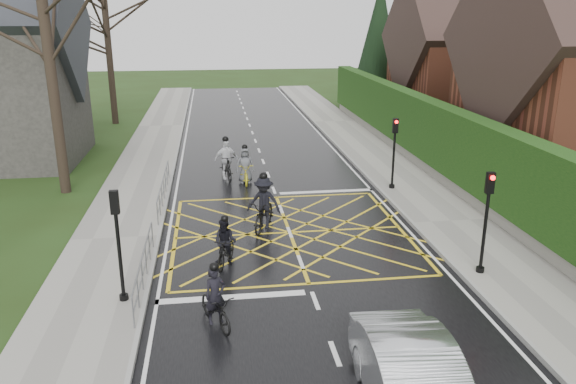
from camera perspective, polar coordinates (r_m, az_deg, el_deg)
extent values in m
plane|color=#1F3110|center=(19.99, 0.17, -4.14)|extent=(120.00, 120.00, 0.00)
cube|color=black|center=(19.98, 0.17, -4.13)|extent=(9.00, 80.00, 0.01)
cube|color=gray|center=(21.57, 16.18, -2.98)|extent=(3.00, 80.00, 0.15)
cube|color=gray|center=(20.08, -17.10, -4.63)|extent=(3.00, 80.00, 0.15)
cube|color=slate|center=(27.40, 14.64, 2.15)|extent=(0.50, 38.00, 0.70)
cube|color=black|center=(27.00, 14.93, 5.73)|extent=(0.90, 38.00, 2.80)
cube|color=brown|center=(40.52, 17.88, 10.64)|extent=(9.00, 8.00, 6.00)
cube|color=#31221D|center=(40.31, 18.28, 14.72)|extent=(9.80, 8.80, 8.80)
cylinder|color=black|center=(46.82, 8.93, 9.16)|extent=(0.50, 0.50, 1.20)
cone|color=black|center=(46.38, 9.20, 14.54)|extent=(4.60, 4.60, 10.00)
cylinder|color=black|center=(25.27, -23.04, 11.96)|extent=(0.44, 0.44, 11.00)
cylinder|color=black|center=(33.23, -21.39, 14.10)|extent=(0.44, 0.44, 12.00)
cylinder|color=black|center=(40.99, -17.75, 13.54)|extent=(0.44, 0.44, 10.00)
cylinder|color=slate|center=(16.34, -14.52, -6.13)|extent=(0.05, 5.00, 0.05)
cylinder|color=slate|center=(16.52, -14.40, -7.56)|extent=(0.04, 5.00, 0.04)
cylinder|color=slate|center=(14.34, -15.44, -11.99)|extent=(0.04, 0.04, 1.00)
cylinder|color=slate|center=(18.82, -13.60, -4.46)|extent=(0.04, 0.04, 1.00)
cylinder|color=slate|center=(23.37, -12.59, 1.29)|extent=(0.05, 6.00, 0.05)
cylinder|color=slate|center=(23.49, -12.52, 0.24)|extent=(0.04, 6.00, 0.04)
cylinder|color=slate|center=(20.68, -13.11, -2.38)|extent=(0.04, 0.04, 1.00)
cylinder|color=slate|center=(26.38, -12.04, 2.09)|extent=(0.04, 0.04, 1.00)
cylinder|color=black|center=(24.56, 10.67, 3.43)|extent=(0.10, 0.10, 3.00)
cylinder|color=black|center=(24.93, 10.49, 0.42)|extent=(0.24, 0.24, 0.30)
cube|color=black|center=(24.26, 10.86, 6.63)|extent=(0.22, 0.16, 0.62)
sphere|color=#FF0C0C|center=(24.12, 10.97, 7.00)|extent=(0.14, 0.14, 0.14)
cylinder|color=black|center=(17.18, 19.36, -3.59)|extent=(0.10, 0.10, 3.00)
cylinder|color=black|center=(17.69, 18.91, -7.67)|extent=(0.24, 0.24, 0.30)
cube|color=black|center=(16.74, 19.84, 0.88)|extent=(0.22, 0.16, 0.62)
sphere|color=#FF0C0C|center=(16.59, 20.09, 1.35)|extent=(0.14, 0.14, 0.14)
cylinder|color=black|center=(15.30, -16.74, -5.97)|extent=(0.10, 0.10, 3.00)
cylinder|color=black|center=(15.87, -16.31, -10.44)|extent=(0.24, 0.24, 0.30)
cube|color=black|center=(14.81, -17.22, -1.00)|extent=(0.22, 0.16, 0.62)
sphere|color=#FF0C0C|center=(14.87, -17.21, -0.19)|extent=(0.14, 0.14, 0.14)
imported|color=black|center=(14.35, -7.34, -11.66)|extent=(1.21, 1.79, 0.89)
imported|color=black|center=(14.29, -7.39, -10.38)|extent=(0.65, 0.55, 1.51)
sphere|color=black|center=(13.94, -7.52, -7.56)|extent=(0.24, 0.24, 0.24)
imported|color=black|center=(17.41, -6.35, -5.97)|extent=(0.96, 1.67, 0.97)
imported|color=black|center=(17.40, -6.39, -5.06)|extent=(0.87, 0.77, 1.48)
sphere|color=black|center=(17.12, -6.47, -2.71)|extent=(0.23, 0.23, 0.23)
imported|color=black|center=(20.20, -2.43, -2.21)|extent=(1.46, 2.27, 1.13)
imported|color=black|center=(20.16, -2.48, -1.06)|extent=(1.41, 1.10, 1.91)
sphere|color=black|center=(19.87, -2.51, 1.60)|extent=(0.30, 0.30, 0.30)
imported|color=black|center=(26.30, -6.28, 2.58)|extent=(0.92, 2.10, 1.22)
imported|color=silver|center=(26.31, -6.31, 3.32)|extent=(1.16, 0.64, 1.87)
sphere|color=black|center=(26.09, -6.38, 5.34)|extent=(0.29, 0.29, 0.29)
imported|color=#B1A815|center=(25.61, -4.35, 1.93)|extent=(0.66, 1.86, 0.97)
imported|color=#4F5156|center=(25.62, -4.38, 2.72)|extent=(0.81, 0.53, 1.65)
sphere|color=black|center=(25.41, -4.42, 4.56)|extent=(0.26, 0.26, 0.26)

